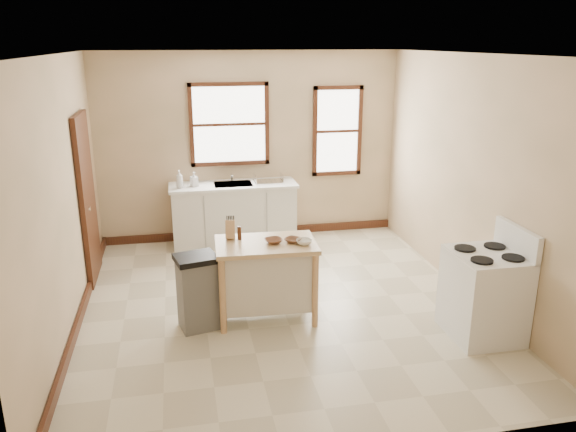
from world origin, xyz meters
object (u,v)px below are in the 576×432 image
at_px(bowl_c, 304,242).
at_px(gas_stove, 485,283).
at_px(soap_bottle_b, 194,179).
at_px(bowl_a, 274,241).
at_px(kitchen_island, 266,280).
at_px(trash_bin, 198,292).
at_px(knife_block, 230,230).
at_px(dish_rack, 269,179).
at_px(soap_bottle_a, 179,179).
at_px(bowl_b, 293,240).
at_px(pepper_grinder, 239,233).

relative_size(bowl_c, gas_stove, 0.14).
height_order(soap_bottle_b, bowl_a, soap_bottle_b).
height_order(kitchen_island, trash_bin, kitchen_island).
xyz_separation_m(knife_block, bowl_c, (0.74, -0.33, -0.07)).
distance_m(dish_rack, bowl_c, 2.58).
height_order(soap_bottle_a, knife_block, soap_bottle_a).
bearing_deg(bowl_b, dish_rack, 86.54).
relative_size(kitchen_island, bowl_b, 6.13).
distance_m(soap_bottle_a, knife_block, 2.21).
xyz_separation_m(soap_bottle_b, trash_bin, (-0.09, -2.50, -0.62)).
distance_m(kitchen_island, bowl_c, 0.62).
height_order(pepper_grinder, bowl_b, pepper_grinder).
distance_m(dish_rack, pepper_grinder, 2.39).
bearing_deg(knife_block, bowl_a, -19.01).
relative_size(soap_bottle_a, dish_rack, 0.61).
relative_size(knife_block, bowl_b, 1.15).
xyz_separation_m(soap_bottle_b, bowl_b, (0.94, -2.46, -0.13)).
height_order(kitchen_island, knife_block, knife_block).
height_order(pepper_grinder, gas_stove, gas_stove).
bearing_deg(bowl_b, knife_block, 159.41).
relative_size(dish_rack, bowl_a, 2.28).
bearing_deg(bowl_b, bowl_a, 174.84).
relative_size(bowl_a, trash_bin, 0.23).
bearing_deg(trash_bin, pepper_grinder, 13.23).
distance_m(dish_rack, trash_bin, 2.85).
height_order(dish_rack, bowl_b, dish_rack).
xyz_separation_m(soap_bottle_a, bowl_b, (1.15, -2.39, -0.15)).
bearing_deg(bowl_b, soap_bottle_a, 115.57).
distance_m(soap_bottle_b, bowl_a, 2.55).
bearing_deg(bowl_c, soap_bottle_a, 116.67).
distance_m(soap_bottle_a, bowl_b, 2.66).
xyz_separation_m(knife_block, bowl_b, (0.64, -0.24, -0.08)).
relative_size(soap_bottle_a, kitchen_island, 0.24).
distance_m(soap_bottle_b, kitchen_island, 2.57).
relative_size(dish_rack, knife_block, 2.12).
height_order(soap_bottle_a, bowl_a, soap_bottle_a).
height_order(knife_block, bowl_b, knife_block).
distance_m(soap_bottle_a, bowl_c, 2.78).
xyz_separation_m(bowl_a, bowl_c, (0.31, -0.11, 0.00)).
bearing_deg(knife_block, pepper_grinder, -18.32).
bearing_deg(trash_bin, bowl_b, -10.67).
relative_size(dish_rack, kitchen_island, 0.40).
xyz_separation_m(dish_rack, knife_block, (-0.79, -2.24, 0.00)).
distance_m(pepper_grinder, bowl_a, 0.39).
bearing_deg(knife_block, soap_bottle_a, 111.21).
bearing_deg(knife_block, trash_bin, -135.71).
xyz_separation_m(pepper_grinder, bowl_b, (0.55, -0.19, -0.05)).
distance_m(pepper_grinder, bowl_b, 0.58).
height_order(kitchen_island, bowl_b, bowl_b).
height_order(pepper_grinder, bowl_a, pepper_grinder).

